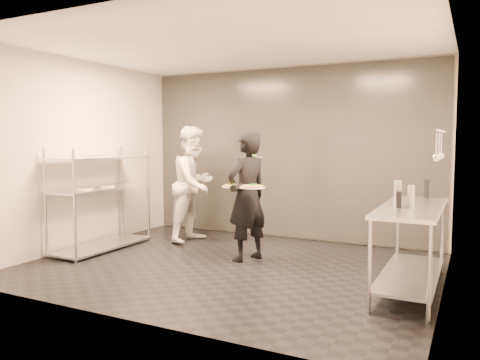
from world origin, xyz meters
The scene contains 13 objects.
room_shell centered at (0.00, 1.18, 1.40)m, with size 5.00×4.00×2.80m.
pass_rack centered at (-2.15, 0.00, 0.77)m, with size 0.60×1.60×1.50m.
prep_counter centered at (2.18, 0.00, 0.63)m, with size 0.60×1.80×0.92m.
utensil_rail centered at (2.43, 0.00, 1.55)m, with size 0.07×1.20×0.31m.
waiter centered at (0.06, 0.38, 0.87)m, with size 0.63×0.41×1.73m, color black.
chef centered at (-1.23, 1.10, 0.91)m, with size 0.89×0.69×1.83m, color white.
pizza_plate_near centered at (-0.05, 0.20, 1.01)m, with size 0.29×0.29×0.05m.
pizza_plate_far centered at (0.26, 0.11, 1.02)m, with size 0.32×0.32×0.05m.
salad_plate centered at (-0.01, 0.71, 1.39)m, with size 0.26×0.26×0.07m.
pos_monitor centered at (2.06, -0.15, 1.00)m, with size 0.05×0.23×0.17m, color black.
bottle_green centered at (2.04, -0.10, 1.06)m, with size 0.08×0.08×0.27m, color gray.
bottle_clear centered at (2.18, -0.12, 1.03)m, with size 0.07×0.07×0.23m, color gray.
bottle_dark centered at (2.25, 0.80, 1.03)m, with size 0.06×0.06×0.22m, color black.
Camera 1 is at (2.75, -5.18, 1.61)m, focal length 35.00 mm.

